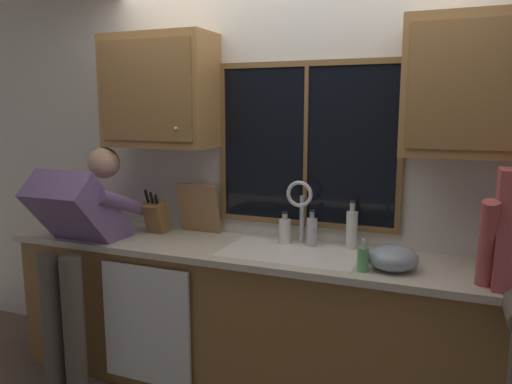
% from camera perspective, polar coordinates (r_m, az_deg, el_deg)
% --- Properties ---
extents(back_wall, '(5.86, 0.12, 2.55)m').
position_cam_1_polar(back_wall, '(3.21, 4.69, 1.03)').
color(back_wall, silver).
rests_on(back_wall, floor).
extents(window_glass, '(1.10, 0.02, 0.95)m').
position_cam_1_polar(window_glass, '(3.09, 5.81, 5.36)').
color(window_glass, black).
extents(window_frame_top, '(1.17, 0.02, 0.04)m').
position_cam_1_polar(window_frame_top, '(3.09, 5.92, 14.50)').
color(window_frame_top, brown).
extents(window_frame_bottom, '(1.17, 0.02, 0.04)m').
position_cam_1_polar(window_frame_bottom, '(3.16, 5.61, -3.61)').
color(window_frame_bottom, brown).
extents(window_frame_left, '(0.04, 0.02, 0.95)m').
position_cam_1_polar(window_frame_left, '(3.29, -3.82, 5.63)').
color(window_frame_left, brown).
extents(window_frame_right, '(0.03, 0.02, 0.95)m').
position_cam_1_polar(window_frame_right, '(2.97, 16.35, 4.85)').
color(window_frame_right, brown).
extents(window_mullion_center, '(0.02, 0.02, 0.95)m').
position_cam_1_polar(window_mullion_center, '(3.08, 5.75, 5.34)').
color(window_mullion_center, brown).
extents(lower_cabinet_run, '(3.46, 0.58, 0.88)m').
position_cam_1_polar(lower_cabinet_run, '(3.13, 2.48, -15.19)').
color(lower_cabinet_run, olive).
rests_on(lower_cabinet_run, floor).
extents(countertop, '(3.52, 0.62, 0.04)m').
position_cam_1_polar(countertop, '(2.95, 2.41, -7.20)').
color(countertop, beige).
rests_on(countertop, lower_cabinet_run).
extents(dishwasher_front, '(0.60, 0.02, 0.74)m').
position_cam_1_polar(dishwasher_front, '(3.17, -12.54, -14.72)').
color(dishwasher_front, white).
extents(upper_cabinet_left, '(0.73, 0.36, 0.72)m').
position_cam_1_polar(upper_cabinet_left, '(3.34, -11.03, 11.30)').
color(upper_cabinet_left, '#9E703D').
extents(upper_cabinet_right, '(0.73, 0.36, 0.72)m').
position_cam_1_polar(upper_cabinet_right, '(2.80, 24.21, 11.01)').
color(upper_cabinet_right, '#9E703D').
extents(sink, '(0.80, 0.46, 0.21)m').
position_cam_1_polar(sink, '(2.95, 3.97, -8.75)').
color(sink, white).
rests_on(sink, lower_cabinet_run).
extents(faucet, '(0.18, 0.09, 0.40)m').
position_cam_1_polar(faucet, '(3.03, 5.24, -1.43)').
color(faucet, silver).
rests_on(faucet, countertop).
extents(person_standing, '(0.53, 0.71, 1.50)m').
position_cam_1_polar(person_standing, '(3.33, -19.74, -5.10)').
color(person_standing, '#595147').
rests_on(person_standing, floor).
extents(knife_block, '(0.12, 0.18, 0.32)m').
position_cam_1_polar(knife_block, '(3.41, -11.34, -2.83)').
color(knife_block, brown).
rests_on(knife_block, countertop).
extents(cutting_board, '(0.29, 0.09, 0.34)m').
position_cam_1_polar(cutting_board, '(3.36, -6.60, -1.87)').
color(cutting_board, '#997047').
rests_on(cutting_board, countertop).
extents(mixing_bowl, '(0.27, 0.27, 0.13)m').
position_cam_1_polar(mixing_bowl, '(2.70, 15.41, -7.33)').
color(mixing_bowl, '#8C99A8').
rests_on(mixing_bowl, countertop).
extents(soap_dispenser, '(0.06, 0.07, 0.18)m').
position_cam_1_polar(soap_dispenser, '(2.63, 12.19, -7.50)').
color(soap_dispenser, '#59A566').
rests_on(soap_dispenser, countertop).
extents(bottle_green_glass, '(0.06, 0.06, 0.23)m').
position_cam_1_polar(bottle_green_glass, '(3.04, 6.43, -4.51)').
color(bottle_green_glass, '#B7B7BC').
rests_on(bottle_green_glass, countertop).
extents(bottle_tall_clear, '(0.07, 0.07, 0.29)m').
position_cam_1_polar(bottle_tall_clear, '(3.01, 10.96, -4.21)').
color(bottle_tall_clear, silver).
rests_on(bottle_tall_clear, countertop).
extents(bottle_amber_small, '(0.07, 0.07, 0.20)m').
position_cam_1_polar(bottle_amber_small, '(3.09, 3.31, -4.44)').
color(bottle_amber_small, silver).
rests_on(bottle_amber_small, countertop).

